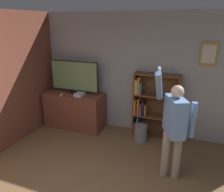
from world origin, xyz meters
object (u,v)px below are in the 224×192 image
at_px(game_console, 79,95).
at_px(waste_bin, 141,133).
at_px(television, 74,77).
at_px(person, 174,124).
at_px(bookshelf, 151,106).

height_order(game_console, waste_bin, game_console).
height_order(television, person, person).
distance_m(television, game_console, 0.46).
bearing_deg(waste_bin, bookshelf, 69.79).
distance_m(game_console, waste_bin, 1.63).
bearing_deg(television, person, -25.50).
relative_size(game_console, person, 0.12).
bearing_deg(bookshelf, waste_bin, -110.21).
xyz_separation_m(game_console, person, (2.20, -0.97, 0.08)).
bearing_deg(television, game_console, -39.52).
distance_m(television, person, 2.70).
bearing_deg(person, game_console, -139.31).
bearing_deg(person, bookshelf, 179.38).
height_order(bookshelf, person, person).
xyz_separation_m(game_console, bookshelf, (1.60, 0.33, -0.19)).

